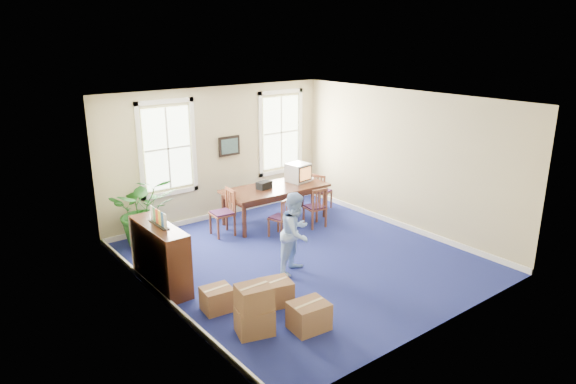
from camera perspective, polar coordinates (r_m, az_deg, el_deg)
floor at (r=10.53m, az=1.58°, el=-7.38°), size 6.50×6.50×0.00m
ceiling at (r=9.64m, az=1.74°, el=10.18°), size 6.50×6.50×0.00m
wall_back at (r=12.56m, az=-7.81°, el=4.28°), size 6.50×0.00×6.50m
wall_front at (r=7.87m, az=16.89°, el=-4.27°), size 6.50×0.00×6.50m
wall_left at (r=8.47m, az=-14.24°, el=-2.50°), size 0.00×6.50×6.50m
wall_right at (r=12.04m, az=12.79°, el=3.43°), size 0.00×6.50×6.50m
baseboard_back at (r=12.97m, az=-7.47°, el=-2.39°), size 6.00×0.04×0.12m
baseboard_left at (r=9.11m, az=-13.34°, el=-11.62°), size 0.04×6.50×0.12m
baseboard_right at (r=12.46m, az=12.24°, el=-3.48°), size 0.04×6.50×0.12m
window_left at (r=11.90m, az=-13.24°, el=4.73°), size 1.40×0.12×2.20m
window_right at (r=13.51m, az=-0.81°, el=6.65°), size 1.40×0.12×2.20m
wall_picture at (r=12.64m, az=-6.55°, el=5.10°), size 0.58×0.06×0.48m
conference_table at (r=12.41m, az=-1.40°, el=-1.34°), size 2.57×1.25×0.86m
crt_tv at (r=12.70m, az=1.13°, el=2.19°), size 0.57×0.61×0.45m
game_console at (r=12.92m, az=2.47°, el=1.50°), size 0.17×0.20×0.04m
equipment_bag at (r=12.14m, az=-2.67°, el=0.77°), size 0.39×0.29×0.17m
chair_near_left at (r=11.46m, az=-0.93°, el=-2.81°), size 0.51×0.51×0.91m
chair_near_right at (r=12.06m, az=3.00°, el=-1.64°), size 0.48×0.48×0.97m
chair_end_left at (r=11.61m, az=-7.34°, el=-2.31°), size 0.51×0.51×1.06m
chair_end_right at (r=13.29m, az=3.77°, el=0.12°), size 0.55×0.55×0.96m
man at (r=9.70m, az=0.89°, el=-4.53°), size 0.94×0.86×1.57m
credenza at (r=9.47m, az=-14.02°, el=-6.72°), size 0.46×1.59×1.24m
brochure_rack at (r=9.20m, az=-14.24°, el=-2.28°), size 0.12×0.68×0.30m
potted_plant at (r=11.37m, az=-15.61°, el=-1.94°), size 1.74×1.64×1.55m
cardboard_boxes at (r=8.12m, az=-2.95°, el=-12.04°), size 1.72×1.72×0.84m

